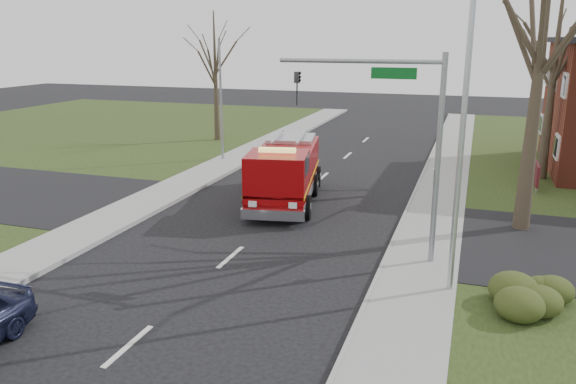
% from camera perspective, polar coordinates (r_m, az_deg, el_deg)
% --- Properties ---
extents(ground, '(120.00, 120.00, 0.00)m').
position_cam_1_polar(ground, '(19.28, -5.87, -6.63)').
color(ground, black).
rests_on(ground, ground).
extents(sidewalk_right, '(2.40, 80.00, 0.15)m').
position_cam_1_polar(sidewalk_right, '(17.77, 12.89, -8.66)').
color(sidewalk_right, gray).
rests_on(sidewalk_right, ground).
extents(sidewalk_left, '(2.40, 80.00, 0.15)m').
position_cam_1_polar(sidewalk_left, '(22.41, -20.52, -4.17)').
color(sidewalk_left, gray).
rests_on(sidewalk_left, ground).
extents(health_center_sign, '(0.12, 2.00, 1.40)m').
position_cam_1_polar(health_center_sign, '(29.57, 23.90, 1.71)').
color(health_center_sign, '#4F121A').
rests_on(health_center_sign, ground).
extents(hedge_corner, '(2.80, 2.00, 0.90)m').
position_cam_1_polar(hedge_corner, '(16.67, 22.34, -9.24)').
color(hedge_corner, '#273111').
rests_on(hedge_corner, lawn_right).
extents(bare_tree_near, '(6.00, 6.00, 12.00)m').
position_cam_1_polar(bare_tree_near, '(22.32, 24.50, 14.61)').
color(bare_tree_near, '#382D21').
rests_on(bare_tree_near, ground).
extents(bare_tree_far, '(5.25, 5.25, 10.50)m').
position_cam_1_polar(bare_tree_far, '(31.43, 25.58, 12.63)').
color(bare_tree_far, '#382D21').
rests_on(bare_tree_far, ground).
extents(bare_tree_left, '(4.50, 4.50, 9.00)m').
position_cam_1_polar(bare_tree_left, '(40.27, -7.42, 12.94)').
color(bare_tree_left, '#382D21').
rests_on(bare_tree_left, ground).
extents(traffic_signal_mast, '(5.29, 0.18, 6.80)m').
position_cam_1_polar(traffic_signal_mast, '(18.05, 11.13, 7.16)').
color(traffic_signal_mast, gray).
rests_on(traffic_signal_mast, ground).
extents(streetlight_pole, '(1.48, 0.16, 8.40)m').
position_cam_1_polar(streetlight_pole, '(15.96, 17.02, 5.16)').
color(streetlight_pole, '#B7BABF').
rests_on(streetlight_pole, ground).
extents(utility_pole_far, '(0.14, 0.14, 7.00)m').
position_cam_1_polar(utility_pole_far, '(33.65, -6.82, 8.97)').
color(utility_pole_far, gray).
rests_on(utility_pole_far, ground).
extents(fire_engine, '(3.92, 7.61, 2.93)m').
position_cam_1_polar(fire_engine, '(25.14, -0.31, 1.88)').
color(fire_engine, '#900608').
rests_on(fire_engine, ground).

